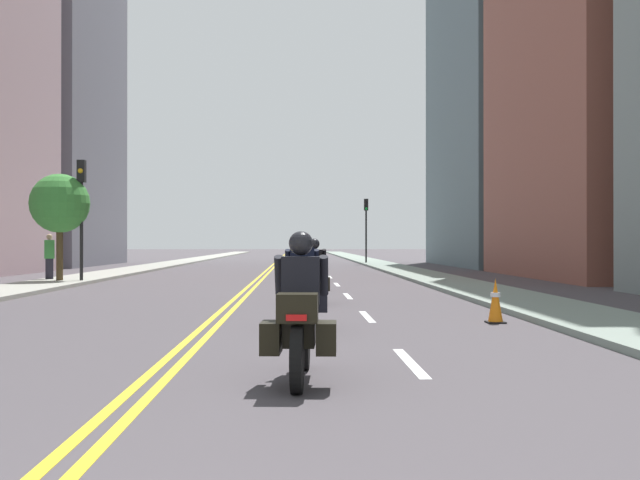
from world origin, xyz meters
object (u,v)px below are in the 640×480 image
traffic_light_far (366,219)px  traffic_cone_0 (495,301)px  motorcycle_3 (304,270)px  street_tree_0 (60,204)px  motorcycle_5 (300,261)px  traffic_light_near (81,198)px  motorcycle_2 (314,277)px  motorcycle_4 (300,264)px  motorcycle_0 (300,320)px  pedestrian_0 (49,257)px  motorcycle_1 (302,290)px

traffic_light_far → traffic_cone_0: bearing=-91.6°
motorcycle_3 → traffic_cone_0: motorcycle_3 is taller
traffic_cone_0 → traffic_light_far: traffic_light_far is taller
street_tree_0 → traffic_cone_0: bearing=-49.4°
motorcycle_3 → motorcycle_5: same height
motorcycle_5 → traffic_light_near: size_ratio=0.51×
motorcycle_2 → traffic_cone_0: 5.64m
motorcycle_2 → traffic_cone_0: bearing=-52.9°
motorcycle_5 → street_tree_0: size_ratio=0.57×
motorcycle_4 → street_tree_0: bearing=-171.2°
motorcycle_2 → motorcycle_5: 15.82m
motorcycle_2 → motorcycle_4: motorcycle_4 is taller
motorcycle_4 → traffic_light_far: 24.85m
motorcycle_2 → traffic_cone_0: (3.23, -4.63, -0.23)m
motorcycle_0 → traffic_light_far: bearing=87.4°
motorcycle_0 → motorcycle_3: motorcycle_3 is taller
motorcycle_4 → traffic_light_near: bearing=-170.6°
motorcycle_3 → traffic_light_near: bearing=149.1°
motorcycle_5 → traffic_cone_0: (3.52, -20.44, -0.26)m
traffic_light_near → traffic_light_far: bearing=63.7°
traffic_cone_0 → motorcycle_4: bearing=103.1°
motorcycle_0 → motorcycle_4: motorcycle_4 is taller
motorcycle_3 → motorcycle_5: 11.10m
motorcycle_4 → traffic_cone_0: 15.62m
motorcycle_4 → traffic_light_far: bearing=81.5°
motorcycle_5 → pedestrian_0: size_ratio=1.26×
motorcycle_0 → pedestrian_0: bearing=116.8°
motorcycle_0 → motorcycle_3: bearing=92.6°
motorcycle_4 → motorcycle_3: bearing=-86.7°
motorcycle_3 → traffic_cone_0: bearing=-69.3°
street_tree_0 → motorcycle_4: bearing=6.6°
traffic_light_far → motorcycle_0: bearing=-95.9°
traffic_cone_0 → traffic_light_far: bearing=88.4°
traffic_cone_0 → pedestrian_0: bearing=130.1°
motorcycle_4 → traffic_light_near: traffic_light_near is taller
traffic_light_near → street_tree_0: 0.80m
motorcycle_0 → traffic_light_near: 21.83m
motorcycle_2 → traffic_light_far: size_ratio=0.49×
street_tree_0 → pedestrian_0: bearing=122.4°
motorcycle_5 → traffic_light_far: bearing=77.3°
motorcycle_3 → street_tree_0: size_ratio=0.53×
motorcycle_0 → pedestrian_0: (-9.30, 21.37, 0.27)m
motorcycle_4 → traffic_light_near: size_ratio=0.48×
traffic_cone_0 → traffic_light_near: traffic_light_near is taller
motorcycle_1 → traffic_light_near: 17.35m
motorcycle_4 → motorcycle_5: motorcycle_4 is taller
motorcycle_2 → motorcycle_5: bearing=93.3°
motorcycle_2 → traffic_light_near: bearing=132.7°
motorcycle_1 → traffic_light_far: (4.62, 40.57, 2.42)m
motorcycle_3 → motorcycle_4: 5.87m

